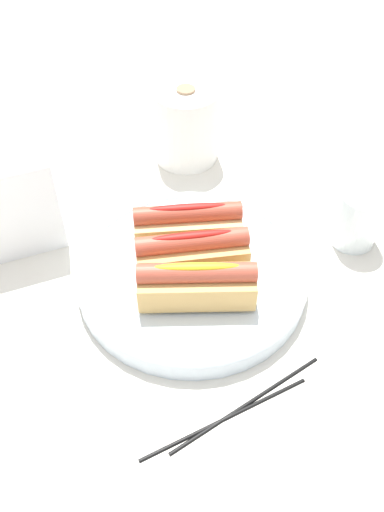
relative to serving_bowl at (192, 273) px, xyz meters
The scene contains 10 objects.
ground_plane 0.03m from the serving_bowl, 45.38° to the left, with size 2.40×2.40×0.00m, color silver.
serving_bowl is the anchor object (origin of this frame).
hotdog_front 0.07m from the serving_bowl, 97.10° to the right, with size 0.16×0.08×0.06m.
hotdog_back 0.04m from the serving_bowl, 30.96° to the right, with size 0.15×0.06×0.06m.
hotdog_side 0.07m from the serving_bowl, 82.90° to the left, with size 0.16×0.07×0.06m.
water_glass 0.26m from the serving_bowl, ahead, with size 0.07×0.07×0.09m.
paper_towel_roll 0.30m from the serving_bowl, 78.61° to the left, with size 0.11×0.11×0.13m.
napkin_box 0.26m from the serving_bowl, 150.48° to the left, with size 0.11×0.04×0.15m, color white.
chopstick_near 0.20m from the serving_bowl, 84.30° to the right, with size 0.01×0.01×0.22m, color black.
chopstick_far 0.21m from the serving_bowl, 92.70° to the right, with size 0.01×0.01×0.22m, color black.
Camera 1 is at (-0.13, -0.50, 0.59)m, focal length 38.36 mm.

